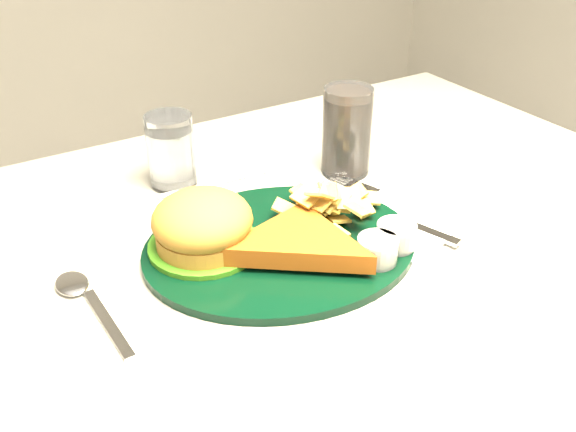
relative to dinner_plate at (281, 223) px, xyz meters
name	(u,v)px	position (x,y,z in m)	size (l,w,h in m)	color
dinner_plate	(281,223)	(0.00, 0.00, 0.00)	(0.33, 0.27, 0.07)	black
water_glass	(171,151)	(-0.04, 0.22, 0.01)	(0.07, 0.07, 0.10)	silver
cola_glass	(347,131)	(0.18, 0.13, 0.03)	(0.07, 0.07, 0.13)	black
fork_napkin	(399,218)	(0.16, -0.03, -0.03)	(0.15, 0.20, 0.01)	white
spoon	(108,321)	(-0.22, -0.03, -0.03)	(0.04, 0.17, 0.01)	white
wrapped_straw	(219,182)	(0.01, 0.19, -0.03)	(0.18, 0.06, 0.01)	white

